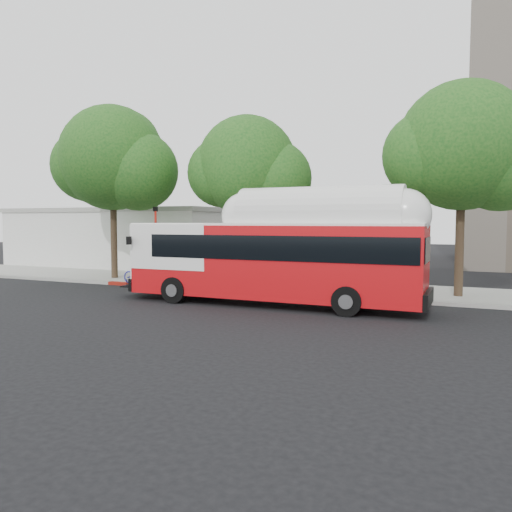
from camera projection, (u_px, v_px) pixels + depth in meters
The scene contains 10 objects.
ground at pixel (207, 306), 19.56m from camera, with size 120.00×120.00×0.00m, color black.
sidewalk at pixel (269, 285), 25.50m from camera, with size 60.00×5.00×0.15m, color gray.
curb_strip at pixel (248, 292), 23.12m from camera, with size 60.00×0.30×0.15m, color gray.
red_curb_segment at pixel (192, 288), 24.31m from camera, with size 10.00×0.32×0.16m, color maroon.
street_tree_left at pixel (120, 162), 27.57m from camera, with size 6.67×5.80×9.74m.
street_tree_mid at pixel (255, 170), 24.92m from camera, with size 5.75×5.00×8.62m.
street_tree_right at pixel (474, 151), 20.73m from camera, with size 6.21×5.40×9.18m.
low_commercial_bldg at pixel (135, 237), 37.78m from camera, with size 16.20×10.20×4.25m.
transit_bus at pixel (274, 261), 19.71m from camera, with size 12.63×2.75×3.73m.
signal_pole at pixel (156, 245), 25.69m from camera, with size 0.12×0.39×4.07m.
Camera 1 is at (9.49, -17.00, 3.33)m, focal length 35.00 mm.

